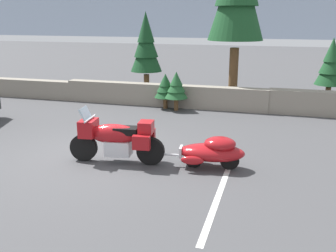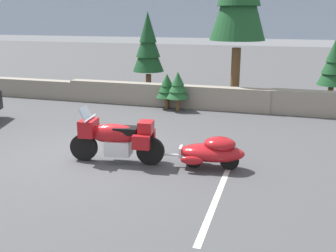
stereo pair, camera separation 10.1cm
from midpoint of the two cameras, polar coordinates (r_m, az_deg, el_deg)
ground_plane at (r=9.97m, az=-10.74°, el=-4.23°), size 80.00×80.00×0.00m
stone_guard_wall at (r=14.94m, az=1.95°, el=4.40°), size 24.00×0.62×0.86m
touring_motorcycle at (r=9.21m, az=-7.99°, el=-1.71°), size 2.31×0.91×1.33m
car_shaped_trailer at (r=8.90m, az=6.21°, el=-3.71°), size 2.23×0.90×0.76m
pine_tree_secondary at (r=16.01m, az=22.77°, el=8.44°), size 1.10×1.10×2.64m
pine_tree_far_right at (r=16.30m, az=-3.44°, el=11.83°), size 1.30×1.30×3.59m
pine_sapling_near at (r=14.28m, az=1.02°, el=5.87°), size 0.86×0.86×1.45m
pine_sapling_farther at (r=14.61m, az=-0.59°, el=5.79°), size 0.83×0.83×1.33m
parking_stripe_marker at (r=7.68m, az=7.01°, el=-10.33°), size 0.12×3.60×0.01m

